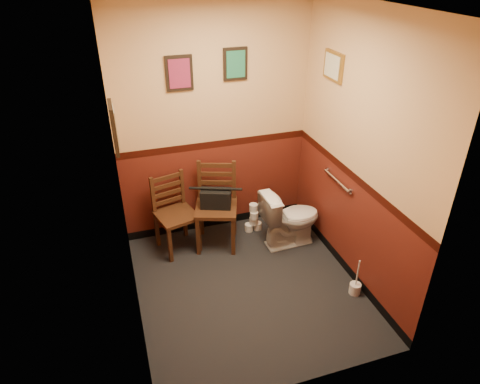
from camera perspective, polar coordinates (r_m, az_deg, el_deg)
The scene contains 17 objects.
floor at distance 4.55m, azimuth 0.99°, elevation -12.50°, with size 2.20×2.40×0.00m, color black.
ceiling at distance 3.38m, azimuth 1.42°, elevation 23.62°, with size 2.20×2.40×0.00m, color silver.
wall_back at distance 4.83m, azimuth -3.51°, elevation 8.98°, with size 2.20×2.70×0.00m, color #581B12.
wall_front at distance 2.84m, azimuth 9.12°, elevation -7.77°, with size 2.20×2.70×0.00m, color #581B12.
wall_left at distance 3.61m, azimuth -15.58°, elevation 0.25°, with size 2.40×2.70×0.00m, color #581B12.
wall_right at distance 4.23m, azimuth 15.45°, elevation 4.79°, with size 2.40×2.70×0.00m, color #581B12.
grab_bar at distance 4.58m, azimuth 12.85°, elevation 1.51°, with size 0.05×0.56×0.06m.
framed_print_back_a at distance 4.56m, azimuth -8.10°, elevation 15.40°, with size 0.28×0.04×0.36m.
framed_print_back_b at distance 4.68m, azimuth -0.62°, elevation 16.70°, with size 0.26×0.04×0.34m.
framed_print_left at distance 3.49m, azimuth -16.48°, elevation 8.23°, with size 0.04×0.30×0.38m.
framed_print_right at distance 4.48m, azimuth 12.33°, elevation 16.09°, with size 0.04×0.34×0.28m.
toilet at distance 4.99m, azimuth 6.74°, elevation -3.50°, with size 0.39×0.70×0.68m, color white.
toilet_brush at distance 4.59m, azimuth 15.09°, elevation -12.24°, with size 0.12×0.12×0.42m.
chair_left at distance 4.89m, azimuth -8.70°, elevation -2.88°, with size 0.51×0.51×0.90m.
chair_right at distance 4.89m, azimuth -3.16°, elevation -1.87°, with size 0.59×0.59×0.99m.
handbag at distance 4.79m, azimuth -3.24°, elevation -0.84°, with size 0.37×0.28×0.25m.
tp_stack at distance 5.27m, azimuth 1.81°, elevation -3.67°, with size 0.21×0.13×0.37m.
Camera 1 is at (-1.11, -3.17, 3.07)m, focal length 32.00 mm.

